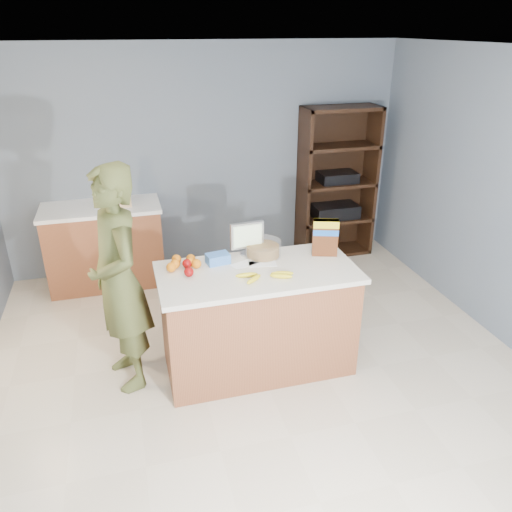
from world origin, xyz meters
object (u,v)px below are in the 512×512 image
object	(u,v)px
counter_peninsula	(258,323)
tv	(247,237)
shelving_unit	(335,185)
person	(119,281)
cereal_box	(325,235)

from	to	relation	value
counter_peninsula	tv	distance (m)	0.71
shelving_unit	person	bearing A→B (deg)	-143.44
shelving_unit	person	distance (m)	3.24
cereal_box	shelving_unit	bearing A→B (deg)	63.92
person	cereal_box	distance (m)	1.67
shelving_unit	tv	size ratio (longest dim) A/B	6.38
tv	shelving_unit	bearing A→B (deg)	48.22
tv	counter_peninsula	bearing A→B (deg)	-89.28
counter_peninsula	cereal_box	xyz separation A→B (m)	(0.61, 0.13, 0.66)
shelving_unit	cereal_box	xyz separation A→B (m)	(-0.94, -1.92, 0.22)
counter_peninsula	tv	world-z (taller)	tv
counter_peninsula	cereal_box	bearing A→B (deg)	11.95
shelving_unit	person	xyz separation A→B (m)	(-2.60, -1.93, 0.03)
counter_peninsula	tv	xyz separation A→B (m)	(-0.00, 0.31, 0.64)
counter_peninsula	person	world-z (taller)	person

